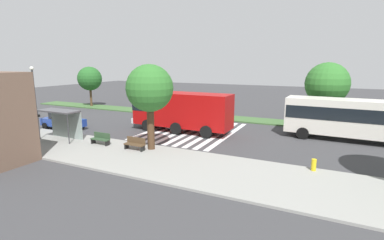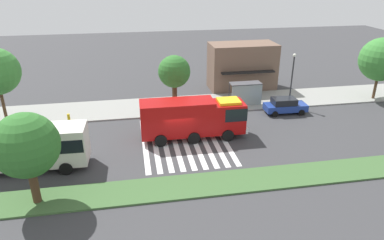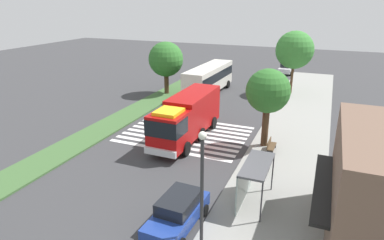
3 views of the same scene
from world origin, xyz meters
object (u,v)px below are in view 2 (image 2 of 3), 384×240
at_px(parked_car_east, 285,105).
at_px(transit_bus, 16,146).
at_px(fire_truck, 195,117).
at_px(bus_stop_shelter, 246,90).
at_px(fire_hydrant, 69,117).
at_px(median_tree_far_west, 26,146).
at_px(street_lamp, 292,75).
at_px(sidewalk_tree_center, 381,60).
at_px(sidewalk_tree_west, 174,72).
at_px(bench_near_shelter, 211,103).
at_px(bench_west_of_shelter, 183,105).

relative_size(parked_car_east, transit_bus, 0.42).
xyz_separation_m(fire_truck, bus_stop_shelter, (7.17, 7.06, -0.17)).
bearing_deg(fire_hydrant, median_tree_far_west, -90.82).
height_order(street_lamp, sidewalk_tree_center, sidewalk_tree_center).
height_order(sidewalk_tree_west, sidewalk_tree_center, sidewalk_tree_center).
xyz_separation_m(sidewalk_tree_west, fire_hydrant, (-11.02, -0.50, -4.05)).
distance_m(transit_bus, bench_near_shelter, 20.47).
bearing_deg(sidewalk_tree_west, street_lamp, -1.76).
distance_m(transit_bus, median_tree_far_west, 5.72).
bearing_deg(parked_car_east, fire_hydrant, 177.68).
relative_size(bench_west_of_shelter, fire_hydrant, 2.29).
bearing_deg(parked_car_east, sidewalk_tree_west, 171.29).
relative_size(transit_bus, sidewalk_tree_west, 1.74).
bearing_deg(sidewalk_tree_center, bench_west_of_shelter, 178.28).
height_order(bench_near_shelter, sidewalk_tree_west, sidewalk_tree_west).
bearing_deg(fire_hydrant, sidewalk_tree_west, 2.60).
relative_size(transit_bus, bus_stop_shelter, 3.05).
distance_m(street_lamp, sidewalk_tree_west, 13.04).
xyz_separation_m(transit_bus, street_lamp, (26.49, 9.10, 1.61)).
distance_m(street_lamp, sidewalk_tree_center, 11.01).
distance_m(bench_west_of_shelter, street_lamp, 12.49).
relative_size(parked_car_east, bus_stop_shelter, 1.30).
relative_size(parked_car_east, sidewalk_tree_west, 0.74).
bearing_deg(fire_truck, sidewalk_tree_west, 99.89).
bearing_deg(bench_near_shelter, sidewalk_tree_west, -170.71).
relative_size(bench_west_of_shelter, median_tree_far_west, 0.25).
distance_m(sidewalk_tree_west, sidewalk_tree_center, 23.94).
distance_m(sidewalk_tree_center, median_tree_far_west, 37.93).
relative_size(street_lamp, sidewalk_tree_west, 0.96).
bearing_deg(fire_truck, street_lamp, 26.95).
bearing_deg(transit_bus, median_tree_far_west, 117.56).
bearing_deg(parked_car_east, street_lamp, 55.43).
distance_m(bus_stop_shelter, sidewalk_tree_west, 8.66).
relative_size(bench_near_shelter, fire_hydrant, 2.29).
bearing_deg(bench_west_of_shelter, transit_bus, -144.78).
relative_size(street_lamp, median_tree_far_west, 0.94).
height_order(bench_near_shelter, fire_hydrant, bench_near_shelter).
height_order(street_lamp, fire_hydrant, street_lamp).
relative_size(sidewalk_tree_west, fire_hydrant, 8.79).
distance_m(bench_west_of_shelter, fire_hydrant, 12.03).
relative_size(bench_near_shelter, bench_west_of_shelter, 1.00).
bearing_deg(street_lamp, transit_bus, -161.04).
distance_m(transit_bus, fire_hydrant, 9.46).
xyz_separation_m(sidewalk_tree_center, fire_hydrant, (-34.96, -0.50, -4.34)).
bearing_deg(sidewalk_tree_west, fire_hydrant, -177.40).
bearing_deg(bus_stop_shelter, transit_bus, -154.77).
bearing_deg(sidewalk_tree_center, median_tree_far_west, -157.97).
xyz_separation_m(sidewalk_tree_center, median_tree_far_west, (-35.16, -14.23, -0.51)).
xyz_separation_m(parked_car_east, bench_west_of_shelter, (-10.73, 2.89, -0.28)).
distance_m(transit_bus, sidewalk_tree_west, 16.69).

